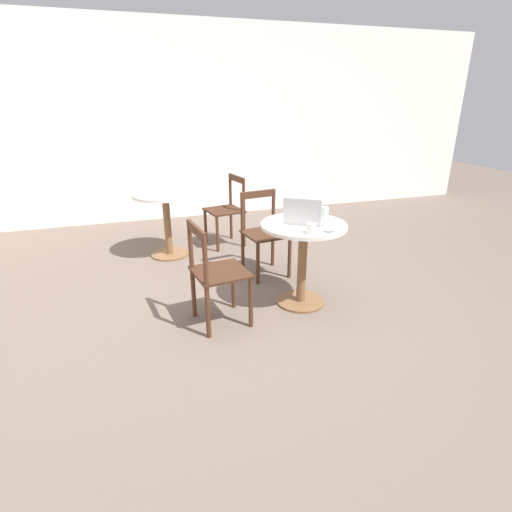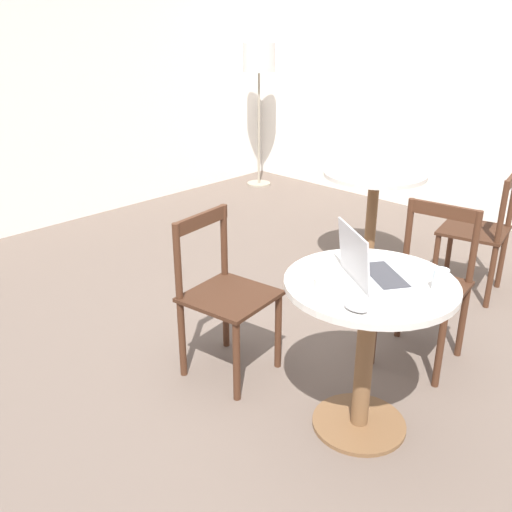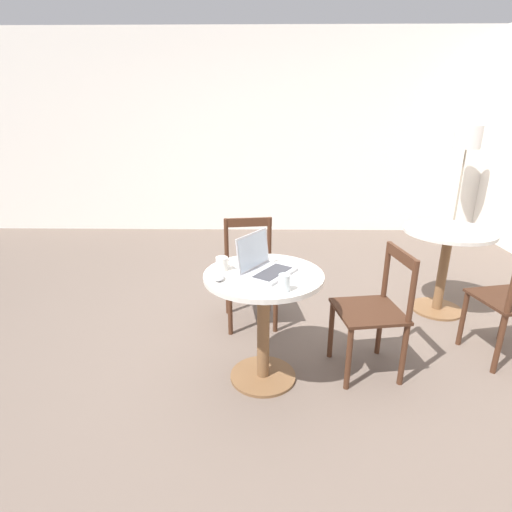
{
  "view_description": "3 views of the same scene",
  "coord_description": "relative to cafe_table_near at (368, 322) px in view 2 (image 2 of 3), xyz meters",
  "views": [
    {
      "loc": [
        -2.77,
        1.0,
        1.71
      ],
      "look_at": [
        -0.04,
        0.12,
        0.56
      ],
      "focal_mm": 28.0,
      "sensor_mm": 36.0,
      "label": 1
    },
    {
      "loc": [
        -1.72,
        -1.48,
        1.74
      ],
      "look_at": [
        0.02,
        0.21,
        0.71
      ],
      "focal_mm": 40.0,
      "sensor_mm": 36.0,
      "label": 2
    },
    {
      "loc": [
        0.11,
        -2.55,
        1.63
      ],
      "look_at": [
        0.07,
        0.21,
        0.64
      ],
      "focal_mm": 28.0,
      "sensor_mm": 36.0,
      "label": 3
    }
  ],
  "objects": [
    {
      "name": "chair_near_right",
      "position": [
        0.71,
        0.1,
        -0.11
      ],
      "size": [
        0.46,
        0.46,
        0.84
      ],
      "color": "#472819",
      "rests_on": "ground_plane"
    },
    {
      "name": "laptop",
      "position": [
        0.0,
        0.01,
        0.24
      ],
      "size": [
        0.37,
        0.39,
        0.23
      ],
      "color": "#B7B7BC",
      "rests_on": "cafe_table_near"
    },
    {
      "name": "cafe_table_mid",
      "position": [
        1.53,
        0.98,
        0.0
      ],
      "size": [
        0.72,
        0.72,
        0.73
      ],
      "color": "brown",
      "rests_on": "ground_plane"
    },
    {
      "name": "mouse",
      "position": [
        -0.26,
        -0.1,
        0.21
      ],
      "size": [
        0.06,
        0.1,
        0.03
      ],
      "color": "#B7B7BC",
      "rests_on": "cafe_table_near"
    },
    {
      "name": "cafe_table_near",
      "position": [
        0.0,
        0.0,
        0.0
      ],
      "size": [
        0.72,
        0.72,
        0.73
      ],
      "color": "brown",
      "rests_on": "ground_plane"
    },
    {
      "name": "mug",
      "position": [
        -0.25,
        0.05,
        0.23
      ],
      "size": [
        0.11,
        0.07,
        0.08
      ],
      "color": "silver",
      "rests_on": "cafe_table_near"
    },
    {
      "name": "chair_near_back",
      "position": [
        -0.11,
        0.78,
        -0.11
      ],
      "size": [
        0.46,
        0.46,
        0.84
      ],
      "color": "#472819",
      "rests_on": "ground_plane"
    },
    {
      "name": "ground_plane",
      "position": [
        -0.12,
        0.35,
        -0.54
      ],
      "size": [
        16.0,
        16.0,
        0.0
      ],
      "primitive_type": "plane",
      "color": "#66564C"
    },
    {
      "name": "floor_lamp",
      "position": [
        2.61,
        3.14,
        0.74
      ],
      "size": [
        0.33,
        0.33,
        1.49
      ],
      "color": "#9E937F",
      "rests_on": "ground_plane"
    },
    {
      "name": "chair_mid_front",
      "position": [
        1.68,
        0.24,
        -0.11
      ],
      "size": [
        0.48,
        0.48,
        0.84
      ],
      "color": "#472819",
      "rests_on": "ground_plane"
    },
    {
      "name": "drinking_glass",
      "position": [
        0.11,
        -0.24,
        0.24
      ],
      "size": [
        0.06,
        0.06,
        0.09
      ],
      "color": "silver",
      "rests_on": "cafe_table_near"
    }
  ]
}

